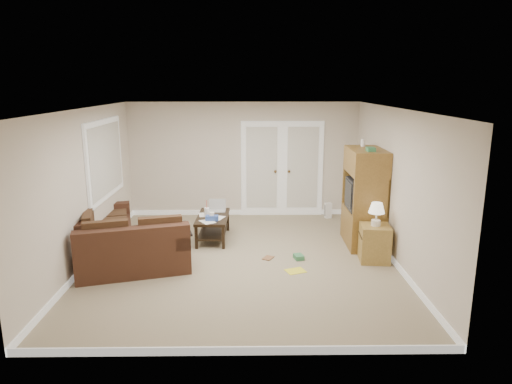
{
  "coord_description": "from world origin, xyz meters",
  "views": [
    {
      "loc": [
        0.15,
        -7.16,
        2.88
      ],
      "look_at": [
        0.24,
        0.3,
        1.1
      ],
      "focal_mm": 32.0,
      "sensor_mm": 36.0,
      "label": 1
    }
  ],
  "objects_px": {
    "coffee_table": "(213,226)",
    "side_cabinet": "(375,240)",
    "sectional_sofa": "(117,241)",
    "tv_armoire": "(364,197)"
  },
  "relations": [
    {
      "from": "coffee_table",
      "to": "side_cabinet",
      "type": "bearing_deg",
      "value": -20.87
    },
    {
      "from": "tv_armoire",
      "to": "side_cabinet",
      "type": "bearing_deg",
      "value": -88.53
    },
    {
      "from": "side_cabinet",
      "to": "coffee_table",
      "type": "bearing_deg",
      "value": 163.15
    },
    {
      "from": "coffee_table",
      "to": "side_cabinet",
      "type": "distance_m",
      "value": 2.99
    },
    {
      "from": "coffee_table",
      "to": "tv_armoire",
      "type": "height_order",
      "value": "tv_armoire"
    },
    {
      "from": "sectional_sofa",
      "to": "side_cabinet",
      "type": "distance_m",
      "value": 4.29
    },
    {
      "from": "sectional_sofa",
      "to": "coffee_table",
      "type": "distance_m",
      "value": 1.82
    },
    {
      "from": "coffee_table",
      "to": "tv_armoire",
      "type": "bearing_deg",
      "value": -4.92
    },
    {
      "from": "sectional_sofa",
      "to": "coffee_table",
      "type": "height_order",
      "value": "sectional_sofa"
    },
    {
      "from": "sectional_sofa",
      "to": "tv_armoire",
      "type": "bearing_deg",
      "value": -6.84
    }
  ]
}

